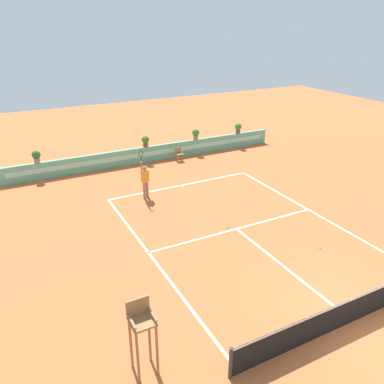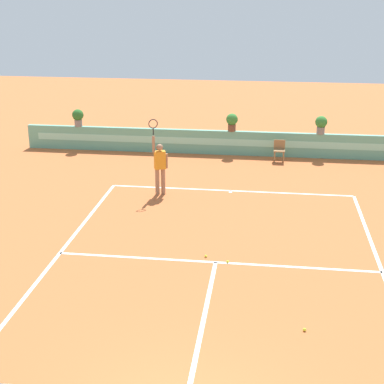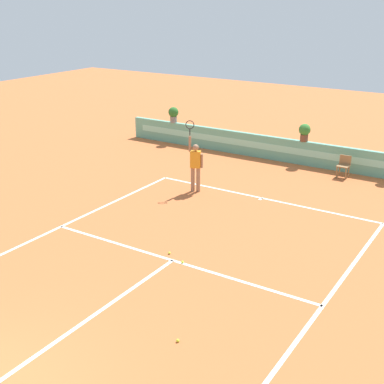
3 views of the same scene
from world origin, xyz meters
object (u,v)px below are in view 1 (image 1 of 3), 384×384
(umpire_chair, at_px, (142,329))
(potted_plant_far_right, at_px, (238,128))
(ball_kid_chair, at_px, (179,154))
(potted_plant_far_left, at_px, (36,156))
(tennis_player, at_px, (145,179))
(tennis_ball_by_sideline, at_px, (242,227))
(potted_plant_centre, at_px, (145,141))
(potted_plant_right, at_px, (196,134))
(tennis_ball_mid_court, at_px, (228,227))
(tennis_ball_near_baseline, at_px, (320,248))

(umpire_chair, bearing_deg, potted_plant_far_right, 49.57)
(ball_kid_chair, bearing_deg, potted_plant_far_left, 175.04)
(ball_kid_chair, xyz_separation_m, tennis_player, (-3.98, -4.42, 0.57))
(tennis_ball_by_sideline, distance_m, potted_plant_far_right, 11.90)
(tennis_ball_by_sideline, distance_m, potted_plant_centre, 10.09)
(potted_plant_far_right, distance_m, potted_plant_centre, 6.93)
(potted_plant_right, xyz_separation_m, potted_plant_far_left, (-10.05, 0.00, 0.00))
(potted_plant_right, distance_m, potted_plant_far_left, 10.05)
(tennis_ball_by_sideline, distance_m, potted_plant_far_left, 12.31)
(tennis_ball_mid_court, bearing_deg, potted_plant_right, 69.95)
(tennis_player, relative_size, tennis_ball_by_sideline, 38.01)
(tennis_ball_mid_court, relative_size, potted_plant_right, 0.09)
(umpire_chair, xyz_separation_m, potted_plant_far_right, (12.89, 15.13, 0.07))
(ball_kid_chair, relative_size, tennis_ball_mid_court, 12.50)
(tennis_ball_near_baseline, relative_size, tennis_ball_mid_court, 1.00)
(potted_plant_centre, distance_m, potted_plant_far_left, 6.48)
(umpire_chair, relative_size, tennis_ball_by_sideline, 31.47)
(tennis_player, distance_m, tennis_ball_mid_court, 5.12)
(ball_kid_chair, xyz_separation_m, tennis_ball_near_baseline, (0.43, -12.12, -0.44))
(umpire_chair, bearing_deg, potted_plant_centre, 68.51)
(tennis_ball_near_baseline, bearing_deg, potted_plant_centre, 100.50)
(ball_kid_chair, distance_m, tennis_player, 5.98)
(ball_kid_chair, relative_size, potted_plant_centre, 1.17)
(tennis_ball_mid_court, height_order, tennis_ball_by_sideline, same)
(tennis_ball_mid_court, distance_m, potted_plant_centre, 9.83)
(tennis_ball_near_baseline, distance_m, potted_plant_right, 12.98)
(tennis_ball_near_baseline, bearing_deg, umpire_chair, -164.71)
(tennis_ball_mid_court, distance_m, potted_plant_far_left, 11.78)
(tennis_ball_near_baseline, relative_size, potted_plant_centre, 0.09)
(tennis_player, bearing_deg, tennis_ball_by_sideline, -61.40)
(tennis_ball_mid_court, distance_m, tennis_ball_by_sideline, 0.63)
(ball_kid_chair, distance_m, potted_plant_centre, 2.28)
(tennis_ball_by_sideline, distance_m, potted_plant_right, 10.50)
(tennis_ball_near_baseline, bearing_deg, tennis_ball_mid_court, 127.24)
(tennis_ball_by_sideline, xyz_separation_m, potted_plant_centre, (-0.60, 9.97, 1.38))
(potted_plant_right, bearing_deg, tennis_ball_mid_court, -110.05)
(tennis_player, height_order, potted_plant_right, tennis_player)
(tennis_ball_near_baseline, bearing_deg, tennis_player, 119.84)
(potted_plant_far_right, distance_m, potted_plant_right, 3.37)
(tennis_ball_by_sideline, height_order, potted_plant_right, potted_plant_right)
(tennis_ball_by_sideline, relative_size, potted_plant_centre, 0.09)
(tennis_ball_by_sideline, bearing_deg, potted_plant_centre, 93.43)
(potted_plant_right, height_order, potted_plant_far_left, same)
(tennis_ball_mid_court, bearing_deg, tennis_ball_by_sideline, -22.54)
(tennis_ball_mid_court, bearing_deg, tennis_player, 114.06)
(potted_plant_far_right, xyz_separation_m, potted_plant_far_left, (-13.42, 0.00, 0.00))
(umpire_chair, bearing_deg, tennis_player, 68.53)
(tennis_ball_by_sideline, height_order, potted_plant_far_right, potted_plant_far_right)
(tennis_ball_by_sideline, bearing_deg, tennis_ball_near_baseline, -58.16)
(tennis_ball_near_baseline, height_order, potted_plant_right, potted_plant_right)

